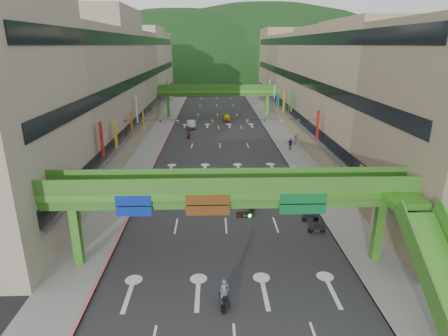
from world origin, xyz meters
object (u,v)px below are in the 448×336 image
(car_silver, at_px, (191,124))
(scooter_rider_near, at_px, (225,295))
(pedestrian_red, at_px, (328,181))
(scooter_rider_mid, at_px, (252,201))
(overpass_near, at_px, (243,202))
(car_yellow, at_px, (227,117))

(car_silver, bearing_deg, scooter_rider_near, -92.57)
(scooter_rider_near, distance_m, pedestrian_red, 23.48)
(scooter_rider_mid, height_order, car_silver, scooter_rider_mid)
(overpass_near, distance_m, car_yellow, 55.93)
(pedestrian_red, bearing_deg, scooter_rider_near, -116.30)
(scooter_rider_mid, height_order, car_yellow, scooter_rider_mid)
(overpass_near, bearing_deg, car_yellow, 88.99)
(scooter_rider_mid, xyz_separation_m, pedestrian_red, (9.32, 6.08, -0.30))
(scooter_rider_near, xyz_separation_m, car_yellow, (2.39, 60.12, -0.21))
(overpass_near, xyz_separation_m, car_silver, (-6.36, 48.71, -4.46))
(overpass_near, distance_m, scooter_rider_near, 6.30)
(scooter_rider_mid, relative_size, car_yellow, 0.53)
(scooter_rider_mid, bearing_deg, scooter_rider_near, -102.55)
(scooter_rider_mid, xyz_separation_m, car_yellow, (-0.70, 46.27, -0.43))
(car_silver, relative_size, pedestrian_red, 2.71)
(car_silver, bearing_deg, overpass_near, -90.45)
(car_silver, xyz_separation_m, car_yellow, (7.34, 7.03, -0.05))
(scooter_rider_near, height_order, car_yellow, scooter_rider_near)
(car_yellow, bearing_deg, pedestrian_red, -77.01)
(scooter_rider_near, height_order, pedestrian_red, scooter_rider_near)
(scooter_rider_near, bearing_deg, scooter_rider_mid, 77.45)
(scooter_rider_near, distance_m, car_silver, 53.32)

